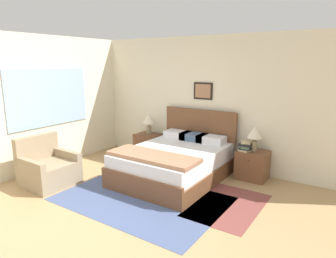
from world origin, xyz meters
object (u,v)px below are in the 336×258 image
Objects in this scene: armchair at (48,169)px; nightstand_near_window at (148,145)px; table_lamp_by_door at (254,134)px; bed at (175,162)px; nightstand_by_door at (252,165)px; table_lamp_near_window at (149,120)px.

armchair reaches higher than nightstand_near_window.
bed is at bearing -146.26° from table_lamp_by_door.
table_lamp_by_door reaches higher than nightstand_by_door.
armchair is 1.81× the size of table_lamp_by_door.
table_lamp_near_window reaches higher than nightstand_by_door.
nightstand_by_door is 1.16× the size of table_lamp_near_window.
nightstand_near_window is at bearing -111.51° from table_lamp_near_window.
nightstand_by_door is (2.37, 0.00, 0.00)m from nightstand_near_window.
bed reaches higher than nightstand_by_door.
table_lamp_by_door is (2.88, 2.23, 0.56)m from armchair.
table_lamp_by_door is (1.18, 0.79, 0.52)m from bed.
bed reaches higher than table_lamp_by_door.
armchair is at bearing -142.24° from table_lamp_by_door.
nightstand_near_window is 1.16× the size of table_lamp_by_door.
armchair is (-1.69, -1.44, -0.04)m from bed.
table_lamp_near_window is at bearing 180.00° from table_lamp_by_door.
table_lamp_near_window is at bearing 179.50° from nightstand_by_door.
armchair is at bearing -142.54° from nightstand_by_door.
nightstand_by_door is at bearing 0.00° from nightstand_near_window.
table_lamp_by_door is at bearing 102.81° from nightstand_by_door.
armchair is 1.81× the size of table_lamp_near_window.
armchair is 2.26m from nightstand_near_window.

